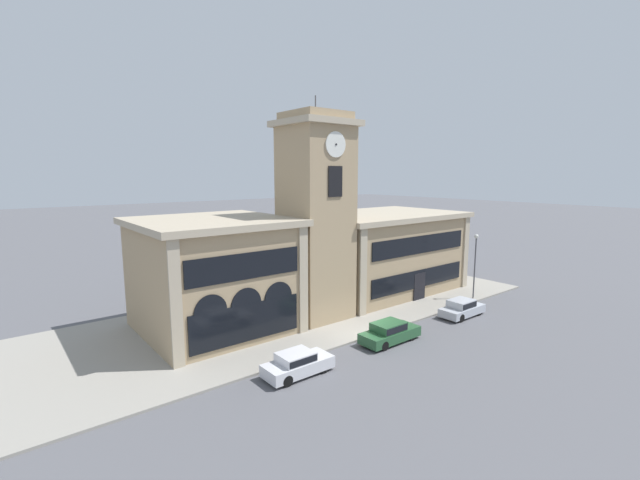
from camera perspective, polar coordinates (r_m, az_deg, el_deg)
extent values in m
plane|color=#56565B|center=(30.65, 6.26, -12.95)|extent=(300.00, 300.00, 0.00)
cube|color=gray|center=(36.04, -2.37, -9.40)|extent=(42.81, 15.14, 0.15)
cube|color=tan|center=(33.01, -0.58, 1.98)|extent=(4.52, 4.52, 14.81)
cube|color=tan|center=(32.98, -0.60, 15.26)|extent=(5.22, 5.22, 0.45)
cube|color=tan|center=(33.04, -0.60, 16.16)|extent=(4.16, 4.16, 0.60)
cylinder|color=#4C4C51|center=(33.17, -0.61, 17.70)|extent=(0.10, 0.10, 1.20)
cylinder|color=silver|center=(31.05, 2.09, 12.62)|extent=(1.82, 0.10, 1.82)
cylinder|color=black|center=(31.00, 2.18, 12.63)|extent=(0.15, 0.04, 0.15)
cylinder|color=silver|center=(34.31, 2.52, 12.26)|extent=(0.10, 1.82, 1.82)
cylinder|color=black|center=(34.35, 2.61, 12.25)|extent=(0.04, 0.15, 0.15)
cube|color=black|center=(31.00, 2.06, 7.80)|extent=(1.27, 0.10, 2.20)
cube|color=tan|center=(32.00, -14.05, -4.94)|extent=(9.74, 9.65, 7.75)
cube|color=tan|center=(31.30, -14.33, 2.38)|extent=(10.44, 10.35, 0.45)
cube|color=tan|center=(26.00, -18.64, -8.35)|extent=(0.70, 0.16, 7.75)
cube|color=tan|center=(30.11, -2.22, -5.54)|extent=(0.70, 0.16, 7.75)
cube|color=black|center=(27.37, -9.92, -3.46)|extent=(7.98, 0.10, 1.71)
cube|color=black|center=(28.39, -9.71, -10.82)|extent=(7.79, 0.10, 2.48)
cylinder|color=black|center=(26.97, -14.36, -9.26)|extent=(2.14, 0.06, 2.14)
cylinder|color=black|center=(27.99, -9.77, -8.43)|extent=(2.14, 0.06, 2.14)
cylinder|color=black|center=(29.18, -5.55, -7.62)|extent=(2.14, 0.06, 2.14)
cube|color=tan|center=(42.14, 8.01, -1.87)|extent=(14.84, 9.65, 7.16)
cube|color=tan|center=(41.61, 8.12, 3.29)|extent=(15.54, 10.35, 0.45)
cube|color=tan|center=(33.86, 5.76, -4.47)|extent=(0.70, 0.16, 7.16)
cube|color=tan|center=(44.71, 18.85, -1.64)|extent=(0.70, 0.16, 7.16)
cube|color=black|center=(38.75, 13.28, -0.59)|extent=(12.17, 0.10, 1.58)
cube|color=black|center=(39.55, 13.09, -6.13)|extent=(1.50, 0.12, 2.58)
cube|color=black|center=(39.37, 13.12, -5.04)|extent=(12.17, 0.10, 1.60)
cube|color=silver|center=(25.39, -2.94, -16.43)|extent=(4.11, 1.75, 0.68)
cube|color=silver|center=(25.05, -3.27, -15.30)|extent=(1.97, 1.56, 0.50)
cube|color=black|center=(25.05, -3.27, -15.30)|extent=(1.90, 1.60, 0.38)
cylinder|color=black|center=(26.71, -1.64, -15.56)|extent=(0.64, 0.22, 0.64)
cylinder|color=black|center=(25.63, 0.49, -16.65)|extent=(0.64, 0.22, 0.64)
cylinder|color=black|center=(25.40, -6.41, -16.96)|extent=(0.64, 0.22, 0.64)
cylinder|color=black|center=(24.27, -4.40, -18.23)|extent=(0.64, 0.22, 0.64)
cube|color=#285633|center=(30.15, 9.32, -12.34)|extent=(4.48, 1.77, 0.68)
cube|color=#285633|center=(29.81, 9.11, -11.31)|extent=(2.16, 1.58, 0.57)
cube|color=black|center=(29.81, 9.11, -11.31)|extent=(2.07, 1.62, 0.43)
cylinder|color=black|center=(31.67, 9.97, -11.69)|extent=(0.64, 0.22, 0.64)
cylinder|color=black|center=(30.76, 12.16, -12.38)|extent=(0.64, 0.22, 0.64)
cylinder|color=black|center=(29.76, 6.35, -12.98)|extent=(0.64, 0.22, 0.64)
cylinder|color=black|center=(28.79, 8.57, -13.79)|extent=(0.64, 0.22, 0.64)
cube|color=#B2B7C1|center=(36.61, 18.41, -8.88)|extent=(4.11, 1.74, 0.63)
cube|color=#B2B7C1|center=(36.30, 18.32, -8.03)|extent=(1.97, 1.56, 0.58)
cube|color=black|center=(36.30, 18.32, -8.03)|extent=(1.90, 1.59, 0.44)
cylinder|color=black|center=(38.07, 18.49, -8.47)|extent=(0.64, 0.22, 0.64)
cylinder|color=black|center=(37.33, 20.45, -8.92)|extent=(0.64, 0.22, 0.64)
cylinder|color=black|center=(36.04, 16.27, -9.35)|extent=(0.64, 0.22, 0.64)
cylinder|color=black|center=(35.26, 18.30, -9.85)|extent=(0.64, 0.22, 0.64)
cylinder|color=#4C4C51|center=(40.96, 19.92, -3.60)|extent=(0.12, 0.12, 5.50)
sphere|color=silver|center=(40.46, 20.14, 0.46)|extent=(0.36, 0.36, 0.36)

